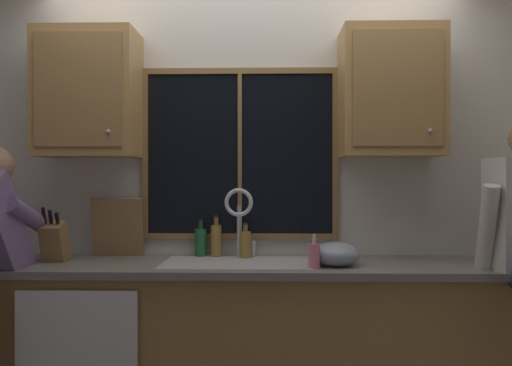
{
  "coord_description": "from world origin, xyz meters",
  "views": [
    {
      "loc": [
        0.11,
        -3.18,
        1.37
      ],
      "look_at": [
        0.04,
        -0.3,
        1.35
      ],
      "focal_mm": 37.29,
      "sensor_mm": 36.0,
      "label": 1
    }
  ],
  "objects": [
    {
      "name": "upper_cabinet_right",
      "position": [
        0.79,
        -0.17,
        1.86
      ],
      "size": [
        0.56,
        0.36,
        0.72
      ],
      "color": "#B2844C"
    },
    {
      "name": "lower_cabinet_run",
      "position": [
        0.0,
        -0.29,
        0.44
      ],
      "size": [
        3.44,
        0.58,
        0.88
      ],
      "primitive_type": "cube",
      "color": "#A07744",
      "rests_on": "floor"
    },
    {
      "name": "window_mullion_center",
      "position": [
        -0.06,
        -0.02,
        1.52
      ],
      "size": [
        0.02,
        0.02,
        0.95
      ],
      "primitive_type": "cube",
      "color": "olive"
    },
    {
      "name": "bottle_green_glass",
      "position": [
        -0.29,
        -0.06,
        1.01
      ],
      "size": [
        0.07,
        0.07,
        0.21
      ],
      "color": "#1E592D",
      "rests_on": "countertop"
    },
    {
      "name": "cutting_board",
      "position": [
        -0.78,
        -0.09,
        1.09
      ],
      "size": [
        0.3,
        0.09,
        0.35
      ],
      "primitive_type": "cube",
      "rotation": [
        0.21,
        0.0,
        0.0
      ],
      "color": "#997047",
      "rests_on": "countertop"
    },
    {
      "name": "countertop",
      "position": [
        0.0,
        -0.31,
        0.9
      ],
      "size": [
        3.5,
        0.62,
        0.04
      ],
      "primitive_type": "cube",
      "color": "slate",
      "rests_on": "lower_cabinet_run"
    },
    {
      "name": "soap_dispenser",
      "position": [
        0.34,
        -0.48,
        0.99
      ],
      "size": [
        0.06,
        0.07,
        0.18
      ],
      "color": "pink",
      "rests_on": "countertop"
    },
    {
      "name": "upper_cabinet_left",
      "position": [
        -0.92,
        -0.17,
        1.86
      ],
      "size": [
        0.56,
        0.36,
        0.72
      ],
      "color": "#B2844C"
    },
    {
      "name": "window_frame_right",
      "position": [
        0.5,
        -0.02,
        1.52
      ],
      "size": [
        0.03,
        0.02,
        0.95
      ],
      "primitive_type": "cube",
      "color": "olive"
    },
    {
      "name": "dishwasher_front",
      "position": [
        -0.83,
        -0.61,
        0.46
      ],
      "size": [
        0.6,
        0.02,
        0.74
      ],
      "primitive_type": "cube",
      "color": "white"
    },
    {
      "name": "window_glass",
      "position": [
        -0.06,
        -0.01,
        1.52
      ],
      "size": [
        1.1,
        0.02,
        0.95
      ],
      "primitive_type": "cube",
      "color": "black"
    },
    {
      "name": "mixing_bowl",
      "position": [
        0.46,
        -0.38,
        0.98
      ],
      "size": [
        0.26,
        0.26,
        0.13
      ],
      "primitive_type": "ellipsoid",
      "color": "#8C99A8",
      "rests_on": "countertop"
    },
    {
      "name": "window_frame_bottom",
      "position": [
        -0.06,
        -0.02,
        1.03
      ],
      "size": [
        1.17,
        0.02,
        0.04
      ],
      "primitive_type": "cube",
      "color": "olive"
    },
    {
      "name": "back_wall",
      "position": [
        0.0,
        0.06,
        1.27
      ],
      "size": [
        5.84,
        0.12,
        2.55
      ],
      "primitive_type": "cube",
      "color": "silver",
      "rests_on": "floor"
    },
    {
      "name": "knife_block",
      "position": [
        -1.07,
        -0.29,
        1.03
      ],
      "size": [
        0.12,
        0.18,
        0.32
      ],
      "color": "olive",
      "rests_on": "countertop"
    },
    {
      "name": "sink",
      "position": [
        -0.06,
        -0.3,
        0.82
      ],
      "size": [
        0.8,
        0.46,
        0.21
      ],
      "color": "#B7B7BC",
      "rests_on": "lower_cabinet_run"
    },
    {
      "name": "bottle_tall_clear",
      "position": [
        -0.2,
        -0.08,
        1.02
      ],
      "size": [
        0.06,
        0.06,
        0.24
      ],
      "color": "olive",
      "rests_on": "countertop"
    },
    {
      "name": "window_frame_top",
      "position": [
        -0.06,
        -0.02,
        2.02
      ],
      "size": [
        1.17,
        0.02,
        0.04
      ],
      "primitive_type": "cube",
      "color": "olive"
    },
    {
      "name": "bottle_amber_small",
      "position": [
        -0.03,
        -0.13,
        1.0
      ],
      "size": [
        0.06,
        0.06,
        0.2
      ],
      "color": "olive",
      "rests_on": "countertop"
    },
    {
      "name": "window_frame_left",
      "position": [
        -0.63,
        -0.02,
        1.52
      ],
      "size": [
        0.03,
        0.02,
        0.95
      ],
      "primitive_type": "cube",
      "color": "olive"
    },
    {
      "name": "faucet",
      "position": [
        -0.06,
        -0.12,
        1.17
      ],
      "size": [
        0.18,
        0.09,
        0.4
      ],
      "color": "silver",
      "rests_on": "countertop"
    }
  ]
}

